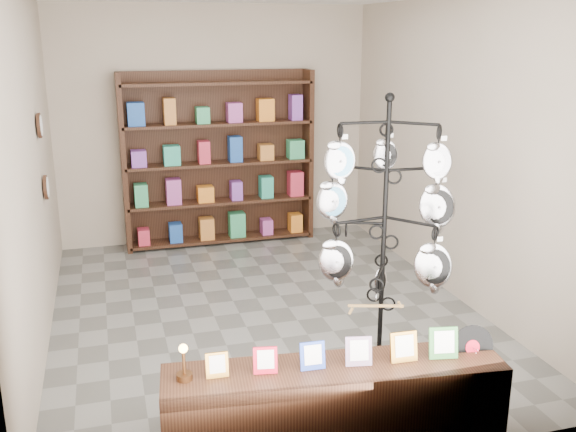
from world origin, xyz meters
name	(u,v)px	position (x,y,z in m)	size (l,w,h in m)	color
ground	(264,310)	(0.00, 0.00, 0.00)	(5.00, 5.00, 0.00)	slate
room_envelope	(262,123)	(0.00, 0.00, 1.85)	(5.00, 5.00, 5.00)	#B7A793
display_tree	(385,218)	(0.61, -1.38, 1.29)	(1.21, 1.21, 2.23)	black
front_shelf	(335,403)	(-0.07, -2.17, 0.28)	(2.28, 0.72, 0.79)	black
back_shelving	(219,164)	(0.00, 2.30, 1.03)	(2.42, 0.36, 2.20)	black
wall_clocks	(43,157)	(-1.97, 0.80, 1.50)	(0.03, 0.24, 0.84)	black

